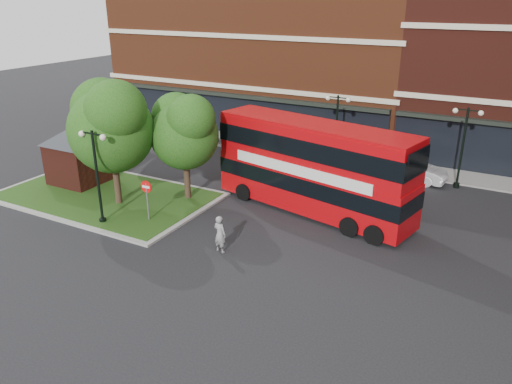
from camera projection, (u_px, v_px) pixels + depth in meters
The scene contains 15 objects.
ground at pixel (187, 249), 23.50m from camera, with size 120.00×120.00×0.00m, color black.
pavement_far at pixel (318, 155), 36.96m from camera, with size 44.00×3.00×0.12m, color slate.
terrace_far_left at pixel (269, 44), 44.04m from camera, with size 26.00×12.00×14.00m, color brown.
traffic_island at pixel (106, 196), 29.46m from camera, with size 12.60×7.60×0.15m.
kiosk at pixel (77, 148), 30.77m from camera, with size 6.51×6.51×3.60m.
tree_island_west at pixel (110, 122), 26.74m from camera, with size 5.40×4.71×7.21m.
tree_island_east at pixel (184, 128), 27.65m from camera, with size 4.46×3.90×6.29m.
lamp_island at pixel (97, 173), 25.05m from camera, with size 1.72×0.36×5.00m.
lamp_far_left at pixel (336, 128), 33.42m from camera, with size 1.72×0.36×5.00m.
lamp_far_right at pixel (463, 144), 29.88m from camera, with size 1.72×0.36×5.00m.
bus at pixel (313, 162), 26.59m from camera, with size 11.67×5.00×4.35m.
woman at pixel (220, 234), 22.94m from camera, with size 0.66×0.43×1.81m, color gray.
car_silver at pixel (235, 137), 39.34m from camera, with size 1.53×3.80×1.30m, color #9DA0A4.
car_white at pixel (411, 169), 31.92m from camera, with size 1.54×4.42×1.46m, color silver.
no_entry_sign at pixel (147, 193), 25.66m from camera, with size 0.64×0.08×2.31m.
Camera 1 is at (12.78, -16.77, 11.22)m, focal length 35.00 mm.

